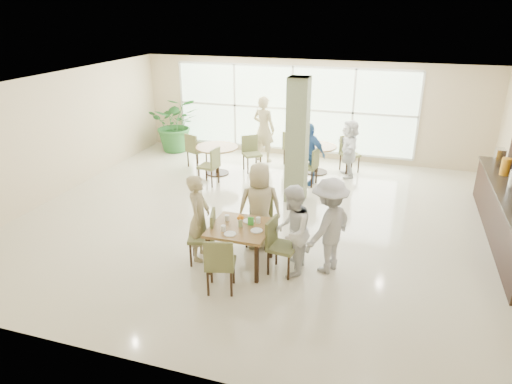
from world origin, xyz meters
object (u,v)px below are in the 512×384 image
(round_table_left, at_px, (217,153))
(teen_left, at_px, (199,218))
(potted_plant, at_px, (176,124))
(main_table, at_px, (240,231))
(round_table_right, at_px, (317,153))
(teen_right, at_px, (292,231))
(adult_b, at_px, (349,148))
(teen_standing, at_px, (329,226))
(adult_standing, at_px, (264,129))
(teen_far, at_px, (260,206))
(adult_a, at_px, (308,154))
(buffet_counter, at_px, (511,213))

(round_table_left, height_order, teen_left, teen_left)
(potted_plant, bearing_deg, main_table, -54.72)
(round_table_right, bearing_deg, teen_right, -84.30)
(round_table_left, height_order, adult_b, adult_b)
(teen_standing, xyz_separation_m, adult_b, (-0.23, 4.77, -0.07))
(teen_left, xyz_separation_m, adult_standing, (-0.50, 5.59, 0.16))
(teen_left, distance_m, adult_standing, 5.62)
(adult_standing, bearing_deg, teen_far, 121.38)
(main_table, height_order, teen_left, teen_left)
(teen_far, bearing_deg, potted_plant, -71.45)
(teen_left, xyz_separation_m, teen_far, (0.88, 0.72, 0.03))
(round_table_left, relative_size, teen_far, 0.69)
(round_table_right, distance_m, teen_right, 5.08)
(potted_plant, relative_size, adult_a, 1.08)
(teen_standing, bearing_deg, buffet_counter, 149.92)
(buffet_counter, xyz_separation_m, teen_standing, (-3.12, -2.10, 0.27))
(teen_right, height_order, adult_a, teen_right)
(main_table, height_order, buffet_counter, buffet_counter)
(teen_right, bearing_deg, teen_far, -136.93)
(adult_standing, bearing_deg, main_table, 118.33)
(main_table, height_order, teen_standing, teen_standing)
(buffet_counter, distance_m, adult_a, 4.63)
(teen_right, bearing_deg, main_table, -90.13)
(round_table_right, relative_size, potted_plant, 0.61)
(adult_standing, bearing_deg, teen_left, 110.69)
(main_table, relative_size, teen_far, 0.61)
(round_table_right, distance_m, adult_standing, 1.77)
(main_table, distance_m, adult_standing, 5.80)
(main_table, distance_m, potted_plant, 7.11)
(round_table_left, relative_size, adult_standing, 0.60)
(main_table, relative_size, teen_left, 0.64)
(buffet_counter, bearing_deg, teen_far, -159.68)
(adult_standing, bearing_deg, teen_right, 126.61)
(main_table, distance_m, teen_right, 0.88)
(main_table, distance_m, round_table_right, 5.12)
(teen_standing, bearing_deg, adult_a, -137.95)
(adult_b, bearing_deg, teen_left, -35.45)
(buffet_counter, xyz_separation_m, teen_left, (-5.32, -2.37, 0.22))
(adult_a, bearing_deg, round_table_left, -162.64)
(teen_right, distance_m, adult_a, 4.24)
(buffet_counter, xyz_separation_m, adult_standing, (-5.82, 3.22, 0.38))
(teen_far, xyz_separation_m, adult_standing, (-1.37, 4.87, 0.13))
(potted_plant, distance_m, adult_standing, 2.84)
(adult_a, distance_m, adult_standing, 2.11)
(teen_far, distance_m, adult_b, 4.45)
(teen_right, height_order, adult_b, teen_right)
(round_table_right, relative_size, teen_standing, 0.62)
(round_table_left, xyz_separation_m, teen_far, (2.24, -3.45, 0.23))
(teen_left, distance_m, teen_standing, 2.23)
(potted_plant, distance_m, teen_right, 7.60)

